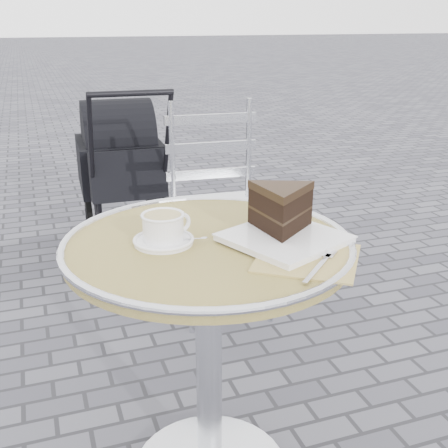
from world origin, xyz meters
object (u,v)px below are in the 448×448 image
object	(u,v)px
bistro_chair	(216,183)
baby_stroller	(122,173)
cappuccino_set	(164,230)
cafe_table	(208,301)
cake_plate_set	(283,215)

from	to	relation	value
bistro_chair	baby_stroller	world-z (taller)	baby_stroller
baby_stroller	cappuccino_set	bearing A→B (deg)	-93.38
cappuccino_set	bistro_chair	distance (m)	1.13
cafe_table	cappuccino_set	distance (m)	0.22
cafe_table	baby_stroller	size ratio (longest dim) A/B	0.78
cake_plate_set	bistro_chair	bearing A→B (deg)	56.96
cafe_table	cake_plate_set	world-z (taller)	cake_plate_set
cake_plate_set	cappuccino_set	bearing A→B (deg)	143.22
cappuccino_set	bistro_chair	xyz separation A→B (m)	(0.47, 1.01, -0.20)
baby_stroller	bistro_chair	bearing A→B (deg)	-68.70
cake_plate_set	baby_stroller	size ratio (longest dim) A/B	0.45
bistro_chair	cafe_table	bearing A→B (deg)	-105.30
cake_plate_set	baby_stroller	bearing A→B (deg)	69.59
cappuccino_set	baby_stroller	size ratio (longest dim) A/B	0.18
cappuccino_set	baby_stroller	world-z (taller)	baby_stroller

